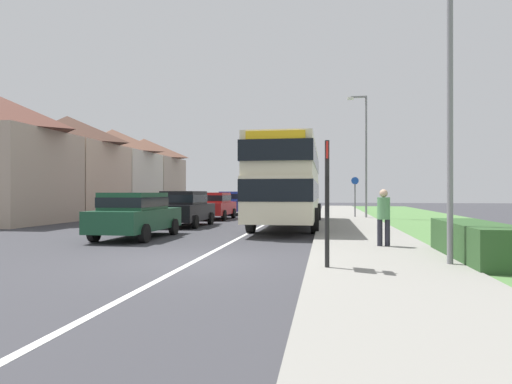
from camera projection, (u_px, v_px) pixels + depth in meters
name	position (u px, v px, depth m)	size (l,w,h in m)	color
ground_plane	(193.00, 262.00, 9.93)	(120.00, 120.00, 0.00)	#38383D
lane_marking_centre	(252.00, 231.00, 17.83)	(0.14, 60.00, 0.01)	silver
pavement_near_side	(361.00, 236.00, 15.20)	(3.20, 68.00, 0.12)	gray
grass_verge_seaward	(494.00, 239.00, 14.52)	(6.00, 68.00, 0.08)	#517F42
roadside_hedge	(477.00, 243.00, 9.74)	(1.10, 3.79, 0.90)	#2D5128
double_decker_bus	(289.00, 180.00, 20.06)	(2.80, 11.35, 3.70)	beige
parked_car_dark_green	(136.00, 213.00, 15.07)	(1.90, 4.31, 1.58)	#19472D
parked_car_black	(185.00, 207.00, 20.43)	(1.91, 4.22, 1.65)	black
parked_car_red	(214.00, 204.00, 25.88)	(2.01, 4.16, 1.58)	#B21E1E
parked_car_blue	(234.00, 202.00, 31.43)	(1.92, 4.48, 1.65)	navy
pedestrian_at_stop	(384.00, 215.00, 11.92)	(0.34, 0.34, 1.67)	#23232D
bus_stop_sign	(327.00, 195.00, 8.55)	(0.09, 0.52, 2.60)	black
cycle_route_sign	(355.00, 195.00, 26.38)	(0.44, 0.08, 2.52)	slate
street_lamp_near	(444.00, 79.00, 8.97)	(1.14, 0.20, 6.75)	slate
street_lamp_mid	(364.00, 148.00, 25.74)	(1.14, 0.20, 7.28)	slate
house_terrace_far_side	(92.00, 169.00, 31.16)	(6.11, 23.98, 6.53)	tan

